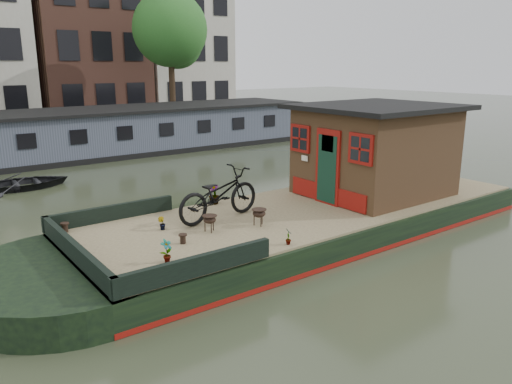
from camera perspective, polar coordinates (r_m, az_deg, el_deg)
ground at (r=12.77m, az=6.60°, el=-4.43°), size 120.00×120.00×0.00m
houseboat_hull at (r=11.85m, az=1.91°, el=-4.46°), size 14.01×4.02×0.60m
houseboat_deck at (r=12.58m, az=6.68°, el=-1.74°), size 11.80×3.80×0.05m
bow_bulwark at (r=9.90m, az=-15.30°, el=-5.46°), size 3.00×4.00×0.35m
cabin at (r=13.87m, az=13.45°, el=4.79°), size 4.00×3.50×2.42m
bicycle at (r=11.35m, az=-4.28°, el=-0.27°), size 2.30×1.04×1.17m
potted_plant_a at (r=9.10m, az=-10.19°, el=-6.65°), size 0.26×0.20×0.44m
potted_plant_b at (r=10.90m, az=-10.72°, el=-3.53°), size 0.20×0.20×0.29m
potted_plant_d at (r=12.70m, az=-4.81°, el=-0.26°), size 0.30×0.30×0.50m
potted_plant_e at (r=9.85m, az=3.74°, el=-5.07°), size 0.18×0.21×0.34m
brazier_front at (r=10.97m, az=0.35°, el=-2.90°), size 0.46×0.46×0.38m
brazier_rear at (r=10.61m, az=-5.30°, el=-3.61°), size 0.42×0.42×0.36m
bollard_port at (r=11.31m, az=-21.00°, el=-3.81°), size 0.18×0.18×0.21m
bollard_stbd at (r=10.02m, az=-8.36°, el=-5.32°), size 0.17×0.17×0.19m
dinghy at (r=18.68m, az=-25.18°, el=1.32°), size 3.12×2.30×0.63m
far_houseboat at (r=24.43m, az=-16.52°, el=6.46°), size 20.40×4.40×2.11m
quay at (r=30.63m, az=-20.76°, el=6.64°), size 60.00×6.00×0.90m
townhouse_row at (r=37.42m, az=-24.80°, el=18.99°), size 27.25×8.00×16.50m
tree_right at (r=31.42m, az=-9.62°, el=17.50°), size 4.40×4.40×7.40m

